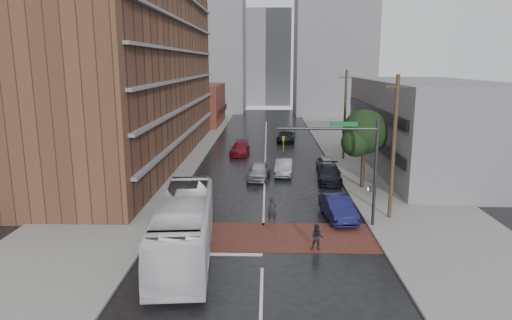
{
  "coord_description": "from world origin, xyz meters",
  "views": [
    {
      "loc": [
        0.25,
        -26.58,
        10.73
      ],
      "look_at": [
        -0.62,
        7.27,
        3.5
      ],
      "focal_mm": 32.0,
      "sensor_mm": 36.0,
      "label": 1
    }
  ],
  "objects_px": {
    "pedestrian_a": "(272,210)",
    "car_parked_near": "(338,208)",
    "car_travel_b": "(284,167)",
    "suv_travel": "(286,137)",
    "car_travel_c": "(240,149)",
    "car_travel_a": "(259,171)",
    "car_parked_mid": "(330,174)",
    "car_parked_far": "(327,163)",
    "transit_bus": "(184,226)",
    "pedestrian_b": "(317,237)"
  },
  "relations": [
    {
      "from": "suv_travel",
      "to": "car_parked_far",
      "type": "xyz_separation_m",
      "value": [
        3.5,
        -16.88,
        -0.02
      ]
    },
    {
      "from": "pedestrian_a",
      "to": "transit_bus",
      "type": "bearing_deg",
      "value": -136.73
    },
    {
      "from": "pedestrian_a",
      "to": "car_travel_a",
      "type": "bearing_deg",
      "value": 91.8
    },
    {
      "from": "car_travel_b",
      "to": "transit_bus",
      "type": "bearing_deg",
      "value": -103.32
    },
    {
      "from": "car_travel_a",
      "to": "car_parked_far",
      "type": "xyz_separation_m",
      "value": [
        6.84,
        3.9,
        -0.1
      ]
    },
    {
      "from": "pedestrian_b",
      "to": "car_travel_a",
      "type": "distance_m",
      "value": 17.02
    },
    {
      "from": "car_travel_a",
      "to": "suv_travel",
      "type": "relative_size",
      "value": 0.9
    },
    {
      "from": "pedestrian_b",
      "to": "car_parked_near",
      "type": "bearing_deg",
      "value": 82.64
    },
    {
      "from": "pedestrian_a",
      "to": "car_parked_near",
      "type": "distance_m",
      "value": 4.71
    },
    {
      "from": "car_parked_far",
      "to": "transit_bus",
      "type": "bearing_deg",
      "value": -122.87
    },
    {
      "from": "pedestrian_b",
      "to": "car_travel_c",
      "type": "relative_size",
      "value": 0.31
    },
    {
      "from": "suv_travel",
      "to": "car_parked_far",
      "type": "distance_m",
      "value": 17.24
    },
    {
      "from": "car_travel_c",
      "to": "car_parked_mid",
      "type": "bearing_deg",
      "value": -50.16
    },
    {
      "from": "suv_travel",
      "to": "car_parked_mid",
      "type": "height_order",
      "value": "car_parked_mid"
    },
    {
      "from": "pedestrian_a",
      "to": "pedestrian_b",
      "type": "height_order",
      "value": "pedestrian_a"
    },
    {
      "from": "pedestrian_a",
      "to": "suv_travel",
      "type": "distance_m",
      "value": 32.96
    },
    {
      "from": "car_parked_near",
      "to": "car_parked_mid",
      "type": "relative_size",
      "value": 0.96
    },
    {
      "from": "pedestrian_b",
      "to": "car_parked_mid",
      "type": "xyz_separation_m",
      "value": [
        2.79,
        15.7,
        -0.03
      ]
    },
    {
      "from": "car_travel_c",
      "to": "pedestrian_b",
      "type": "bearing_deg",
      "value": -73.51
    },
    {
      "from": "pedestrian_b",
      "to": "suv_travel",
      "type": "distance_m",
      "value": 37.39
    },
    {
      "from": "pedestrian_a",
      "to": "car_parked_near",
      "type": "height_order",
      "value": "pedestrian_a"
    },
    {
      "from": "car_travel_c",
      "to": "car_travel_a",
      "type": "bearing_deg",
      "value": -73.77
    },
    {
      "from": "transit_bus",
      "to": "car_parked_near",
      "type": "distance_m",
      "value": 11.57
    },
    {
      "from": "transit_bus",
      "to": "suv_travel",
      "type": "distance_m",
      "value": 38.94
    },
    {
      "from": "transit_bus",
      "to": "car_travel_b",
      "type": "relative_size",
      "value": 2.64
    },
    {
      "from": "transit_bus",
      "to": "pedestrian_a",
      "type": "distance_m",
      "value": 7.39
    },
    {
      "from": "pedestrian_b",
      "to": "car_parked_near",
      "type": "distance_m",
      "value": 5.86
    },
    {
      "from": "car_travel_c",
      "to": "suv_travel",
      "type": "bearing_deg",
      "value": 61.71
    },
    {
      "from": "pedestrian_a",
      "to": "suv_travel",
      "type": "xyz_separation_m",
      "value": [
        2.2,
        32.89,
        -0.19
      ]
    },
    {
      "from": "pedestrian_b",
      "to": "car_parked_far",
      "type": "height_order",
      "value": "pedestrian_b"
    },
    {
      "from": "car_travel_b",
      "to": "car_parked_mid",
      "type": "xyz_separation_m",
      "value": [
        4.1,
        -2.6,
        -0.02
      ]
    },
    {
      "from": "pedestrian_b",
      "to": "suv_travel",
      "type": "relative_size",
      "value": 0.3
    },
    {
      "from": "pedestrian_a",
      "to": "car_parked_mid",
      "type": "height_order",
      "value": "pedestrian_a"
    },
    {
      "from": "car_travel_b",
      "to": "car_parked_near",
      "type": "relative_size",
      "value": 0.94
    },
    {
      "from": "pedestrian_a",
      "to": "suv_travel",
      "type": "bearing_deg",
      "value": 82.59
    },
    {
      "from": "pedestrian_b",
      "to": "car_travel_c",
      "type": "distance_m",
      "value": 28.86
    },
    {
      "from": "car_parked_near",
      "to": "pedestrian_a",
      "type": "bearing_deg",
      "value": -174.37
    },
    {
      "from": "car_parked_far",
      "to": "car_parked_mid",
      "type": "bearing_deg",
      "value": -100.28
    },
    {
      "from": "transit_bus",
      "to": "car_travel_c",
      "type": "xyz_separation_m",
      "value": [
        1.39,
        29.05,
        -0.97
      ]
    },
    {
      "from": "pedestrian_a",
      "to": "car_parked_mid",
      "type": "xyz_separation_m",
      "value": [
        5.36,
        11.2,
        -0.16
      ]
    },
    {
      "from": "car_travel_b",
      "to": "car_parked_near",
      "type": "bearing_deg",
      "value": -70.53
    },
    {
      "from": "car_parked_near",
      "to": "car_parked_mid",
      "type": "xyz_separation_m",
      "value": [
        0.76,
        10.2,
        -0.07
      ]
    },
    {
      "from": "suv_travel",
      "to": "car_parked_near",
      "type": "bearing_deg",
      "value": -81.3
    },
    {
      "from": "car_parked_mid",
      "to": "car_parked_far",
      "type": "xyz_separation_m",
      "value": [
        0.34,
        4.81,
        -0.05
      ]
    },
    {
      "from": "suv_travel",
      "to": "car_parked_mid",
      "type": "relative_size",
      "value": 1.01
    },
    {
      "from": "suv_travel",
      "to": "car_travel_c",
      "type": "bearing_deg",
      "value": -117.97
    },
    {
      "from": "car_travel_b",
      "to": "suv_travel",
      "type": "xyz_separation_m",
      "value": [
        0.94,
        19.09,
        -0.04
      ]
    },
    {
      "from": "suv_travel",
      "to": "car_parked_far",
      "type": "bearing_deg",
      "value": -73.88
    },
    {
      "from": "transit_bus",
      "to": "car_parked_far",
      "type": "distance_m",
      "value": 23.93
    },
    {
      "from": "car_travel_a",
      "to": "car_travel_c",
      "type": "bearing_deg",
      "value": 108.53
    }
  ]
}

